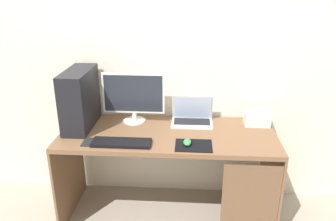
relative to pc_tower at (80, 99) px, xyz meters
The scene contains 11 objects.
ground_plane 1.20m from the pc_tower, ahead, with size 8.00×8.00×0.00m, color #9E9384.
wall_back 0.82m from the pc_tower, 23.35° to the left, with size 4.00×0.05×2.60m.
desk 0.81m from the pc_tower, ahead, with size 1.64×0.68×0.75m.
pc_tower is the anchor object (origin of this frame).
monitor 0.42m from the pc_tower, 15.11° to the left, with size 0.50×0.18×0.41m.
laptop 0.90m from the pc_tower, ahead, with size 0.33×0.22×0.22m.
projector 1.41m from the pc_tower, ahead, with size 0.20×0.14×0.11m, color silver.
keyboard 0.53m from the pc_tower, 38.54° to the right, with size 0.42×0.14×0.02m, color black.
mousepad 0.96m from the pc_tower, 18.09° to the right, with size 0.26×0.20×0.01m, color black.
mouse_left 0.91m from the pc_tower, 18.38° to the right, with size 0.06×0.10×0.03m, color #338C4C.
cell_phone 0.39m from the pc_tower, 66.06° to the right, with size 0.07×0.13×0.01m, color #232326.
Camera 1 is at (0.16, -2.33, 1.84)m, focal length 35.86 mm.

